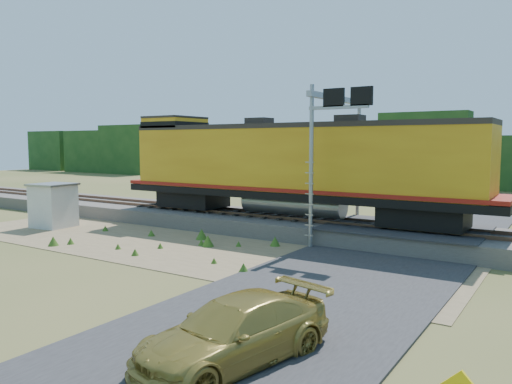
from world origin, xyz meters
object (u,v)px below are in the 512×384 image
Objects in this scene: shed at (53,205)px; signal_gantry at (339,128)px; locomotive at (288,165)px; car at (235,332)px.

signal_gantry is (14.93, 4.89, 4.17)m from shed.
locomotive is 13.26m from shed.
shed is at bearing -161.87° from signal_gantry.
locomotive reaches higher than shed.
locomotive is at bearing 167.86° from signal_gantry.
locomotive is 8.35× the size of shed.
locomotive is 4.32× the size of car.
shed is at bearing -154.80° from locomotive.
signal_gantry is 1.52× the size of car.
shed is 0.34× the size of signal_gantry.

